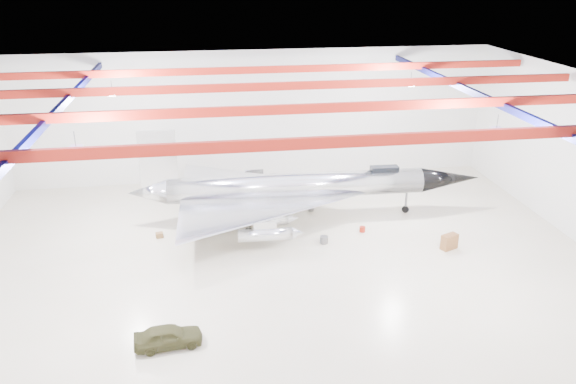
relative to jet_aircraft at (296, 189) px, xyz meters
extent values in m
plane|color=beige|center=(-2.01, -6.03, -2.30)|extent=(40.00, 40.00, 0.00)
plane|color=silver|center=(-2.01, 8.97, 3.20)|extent=(40.00, 0.00, 40.00)
plane|color=#0A0F38|center=(-2.01, -6.03, 8.70)|extent=(40.00, 40.00, 0.00)
cube|color=maroon|center=(-2.01, -15.03, 8.10)|extent=(39.50, 0.25, 0.50)
cube|color=maroon|center=(-2.01, -9.03, 8.10)|extent=(39.50, 0.25, 0.50)
cube|color=maroon|center=(-2.01, -3.03, 8.10)|extent=(39.50, 0.25, 0.50)
cube|color=maroon|center=(-2.01, 2.97, 8.10)|extent=(39.50, 0.25, 0.50)
cube|color=#0B0D46|center=(-14.01, -6.03, 7.80)|extent=(0.25, 29.50, 0.40)
cube|color=#0B0D46|center=(9.99, -6.03, 7.80)|extent=(0.25, 29.50, 0.40)
cube|color=silver|center=(-12.01, -12.03, 7.40)|extent=(0.55, 0.55, 0.25)
cube|color=silver|center=(7.99, -12.03, 7.40)|extent=(0.55, 0.55, 0.25)
cube|color=silver|center=(-12.01, -0.03, 7.40)|extent=(0.55, 0.55, 0.25)
cube|color=silver|center=(7.99, -0.03, 7.40)|extent=(0.55, 0.55, 0.25)
cylinder|color=silver|center=(0.05, 0.00, 0.27)|extent=(18.38, 2.37, 1.83)
cone|color=black|center=(11.51, -0.34, 0.27)|extent=(4.64, 1.97, 1.83)
cone|color=silver|center=(-10.49, 0.31, 0.27)|extent=(2.80, 1.91, 1.83)
cube|color=silver|center=(-9.57, 0.28, 2.65)|extent=(2.57, 0.19, 4.13)
cube|color=black|center=(6.47, -0.19, 1.23)|extent=(2.04, 0.79, 0.46)
cylinder|color=silver|center=(-2.85, -4.96, -1.02)|extent=(3.51, 0.93, 0.83)
cylinder|color=silver|center=(-2.78, -2.67, -1.02)|extent=(3.51, 0.93, 0.83)
cylinder|color=silver|center=(-2.62, 2.83, -1.02)|extent=(3.51, 0.93, 0.83)
cylinder|color=silver|center=(-2.55, 5.12, -1.02)|extent=(3.51, 0.93, 0.83)
cylinder|color=#59595B|center=(8.30, -0.24, -1.48)|extent=(0.17, 0.17, 1.65)
cylinder|color=black|center=(8.30, -0.24, -2.04)|extent=(0.52, 0.22, 0.51)
cylinder|color=#59595B|center=(-3.68, -2.18, -1.48)|extent=(0.17, 0.17, 1.65)
cylinder|color=black|center=(-3.68, -2.18, -2.04)|extent=(0.52, 0.22, 0.51)
cylinder|color=#59595B|center=(-3.55, 2.40, -1.48)|extent=(0.17, 0.17, 1.65)
cylinder|color=black|center=(-3.55, 2.40, -2.04)|extent=(0.52, 0.22, 0.51)
imported|color=#3D3C1E|center=(-8.64, -13.80, -1.74)|extent=(3.41, 1.65, 1.12)
cube|color=brown|center=(9.12, -6.27, -1.79)|extent=(1.24, 0.94, 1.02)
cube|color=olive|center=(-9.76, -1.66, -2.13)|extent=(0.56, 0.48, 0.34)
cube|color=#A92010|center=(-2.67, 3.79, -2.15)|extent=(0.47, 0.40, 0.30)
cylinder|color=#59595B|center=(1.18, -4.22, -2.06)|extent=(0.65, 0.65, 0.49)
cube|color=#59595B|center=(-8.28, 2.24, -2.15)|extent=(0.48, 0.40, 0.30)
cylinder|color=#A92010|center=(4.20, -2.94, -2.12)|extent=(0.52, 0.52, 0.37)
cylinder|color=#59595B|center=(1.34, 1.18, -2.11)|extent=(0.55, 0.55, 0.38)
camera|label=1|loc=(-6.35, -37.04, 14.94)|focal=35.00mm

